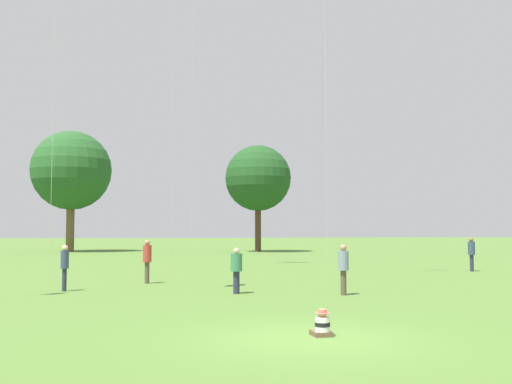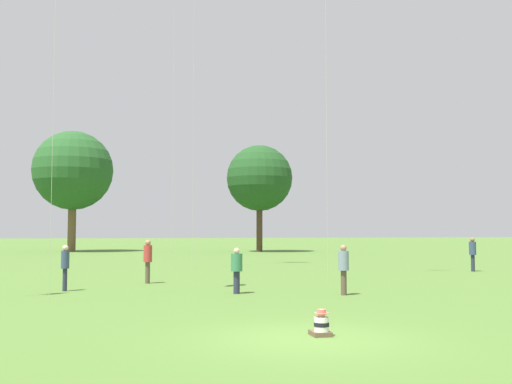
{
  "view_description": "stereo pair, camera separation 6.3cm",
  "coord_description": "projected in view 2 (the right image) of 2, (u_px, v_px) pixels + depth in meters",
  "views": [
    {
      "loc": [
        -3.23,
        -11.85,
        2.2
      ],
      "look_at": [
        0.12,
        6.33,
        3.37
      ],
      "focal_mm": 42.0,
      "sensor_mm": 36.0,
      "label": 1
    },
    {
      "loc": [
        -3.17,
        -11.86,
        2.2
      ],
      "look_at": [
        0.12,
        6.33,
        3.37
      ],
      "focal_mm": 42.0,
      "sensor_mm": 36.0,
      "label": 2
    }
  ],
  "objects": [
    {
      "name": "distant_tree_1",
      "position": [
        259.0,
        178.0,
        60.05
      ],
      "size": [
        6.61,
        6.61,
        10.69
      ],
      "color": "#473323",
      "rests_on": "ground"
    },
    {
      "name": "person_standing_3",
      "position": [
        473.0,
        251.0,
        31.64
      ],
      "size": [
        0.38,
        0.38,
        1.79
      ],
      "rotation": [
        0.0,
        0.0,
        6.24
      ],
      "color": "#282D42",
      "rests_on": "ground"
    },
    {
      "name": "seated_toddler",
      "position": [
        321.0,
        325.0,
        12.38
      ],
      "size": [
        0.4,
        0.49,
        0.56
      ],
      "rotation": [
        0.0,
        0.0,
        0.05
      ],
      "color": "brown",
      "rests_on": "ground"
    },
    {
      "name": "person_standing_2",
      "position": [
        237.0,
        267.0,
        20.64
      ],
      "size": [
        0.55,
        0.55,
        1.57
      ],
      "rotation": [
        0.0,
        0.0,
        5.25
      ],
      "color": "#282D42",
      "rests_on": "ground"
    },
    {
      "name": "person_standing_0",
      "position": [
        148.0,
        257.0,
        24.6
      ],
      "size": [
        0.35,
        0.35,
        1.79
      ],
      "rotation": [
        0.0,
        0.0,
        6.28
      ],
      "color": "brown",
      "rests_on": "ground"
    },
    {
      "name": "person_standing_4",
      "position": [
        344.0,
        265.0,
        20.18
      ],
      "size": [
        0.49,
        0.49,
        1.7
      ],
      "rotation": [
        0.0,
        0.0,
        5.72
      ],
      "color": "brown",
      "rests_on": "ground"
    },
    {
      "name": "person_standing_1",
      "position": [
        65.0,
        263.0,
        21.52
      ],
      "size": [
        0.33,
        0.33,
        1.65
      ],
      "rotation": [
        0.0,
        0.0,
        4.88
      ],
      "color": "#282D42",
      "rests_on": "ground"
    },
    {
      "name": "ground_plane",
      "position": [
        306.0,
        339.0,
        12.08
      ],
      "size": [
        300.0,
        300.0,
        0.0
      ],
      "primitive_type": "plane",
      "color": "#4C702D"
    },
    {
      "name": "distant_tree_0",
      "position": [
        73.0,
        171.0,
        60.47
      ],
      "size": [
        7.99,
        7.99,
        12.19
      ],
      "color": "brown",
      "rests_on": "ground"
    }
  ]
}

